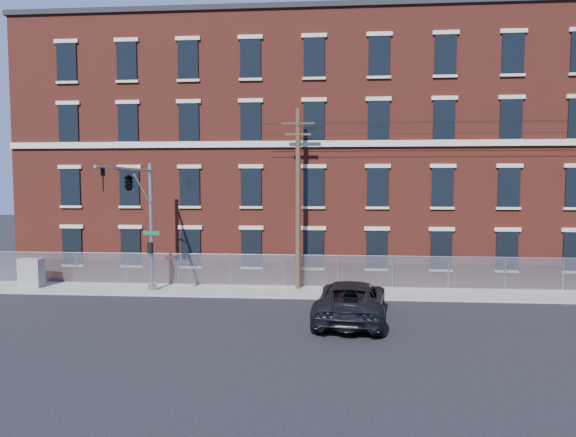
{
  "coord_description": "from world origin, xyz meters",
  "views": [
    {
      "loc": [
        3.59,
        -22.04,
        6.01
      ],
      "look_at": [
        1.57,
        4.0,
        4.18
      ],
      "focal_mm": 31.08,
      "sensor_mm": 36.0,
      "label": 1
    }
  ],
  "objects_px": {
    "traffic_signal_mast": "(134,196)",
    "pickup_truck": "(351,300)",
    "utility_pole_near": "(298,196)",
    "utility_cabinet": "(31,273)"
  },
  "relations": [
    {
      "from": "traffic_signal_mast",
      "to": "utility_pole_near",
      "type": "height_order",
      "value": "utility_pole_near"
    },
    {
      "from": "traffic_signal_mast",
      "to": "utility_pole_near",
      "type": "xyz_separation_m",
      "value": [
        8.0,
        3.42,
        -0.05
      ]
    },
    {
      "from": "utility_cabinet",
      "to": "pickup_truck",
      "type": "bearing_deg",
      "value": -11.35
    },
    {
      "from": "utility_pole_near",
      "to": "pickup_truck",
      "type": "relative_size",
      "value": 1.58
    },
    {
      "from": "pickup_truck",
      "to": "utility_cabinet",
      "type": "bearing_deg",
      "value": -9.63
    },
    {
      "from": "traffic_signal_mast",
      "to": "pickup_truck",
      "type": "xyz_separation_m",
      "value": [
        10.69,
        -2.46,
        -4.51
      ]
    },
    {
      "from": "traffic_signal_mast",
      "to": "pickup_truck",
      "type": "distance_m",
      "value": 11.86
    },
    {
      "from": "traffic_signal_mast",
      "to": "pickup_truck",
      "type": "height_order",
      "value": "traffic_signal_mast"
    },
    {
      "from": "utility_pole_near",
      "to": "utility_cabinet",
      "type": "relative_size",
      "value": 6.07
    },
    {
      "from": "pickup_truck",
      "to": "utility_cabinet",
      "type": "relative_size",
      "value": 3.83
    }
  ]
}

